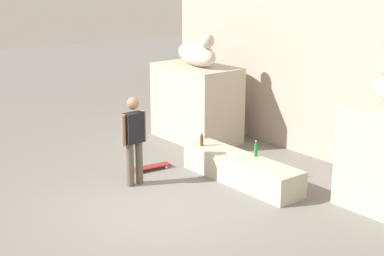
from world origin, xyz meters
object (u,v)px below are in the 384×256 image
bottle_brown (202,140)px  bottle_green (256,150)px  statue_reclining_left (197,53)px  skater (134,137)px  skateboard (151,167)px

bottle_brown → bottle_green: bottle_green is taller
statue_reclining_left → bottle_green: (2.81, -0.86, -1.41)m
statue_reclining_left → bottle_brown: 2.52m
statue_reclining_left → skater: (1.55, -2.74, -1.11)m
bottle_brown → bottle_green: bearing=18.3°
statue_reclining_left → skater: statue_reclining_left is taller
statue_reclining_left → bottle_green: statue_reclining_left is taller
bottle_brown → statue_reclining_left: bearing=143.7°
bottle_brown → bottle_green: size_ratio=0.93×
statue_reclining_left → skater: bearing=-46.7°
skater → statue_reclining_left: bearing=27.2°
statue_reclining_left → skateboard: statue_reclining_left is taller
skateboard → bottle_brown: (0.60, 0.81, 0.55)m
bottle_brown → skateboard: bearing=-126.4°
skateboard → bottle_brown: bottle_brown is taller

